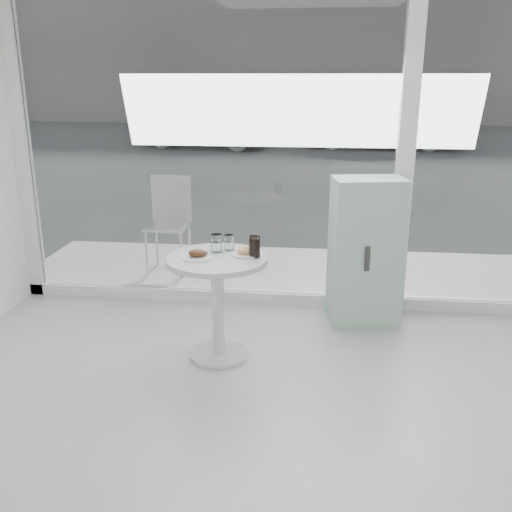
# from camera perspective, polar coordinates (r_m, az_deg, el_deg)

# --- Properties ---
(room_shell) EXTENTS (6.00, 6.00, 6.00)m
(room_shell) POSITION_cam_1_polar(r_m,az_deg,el_deg) (1.31, -2.53, 14.41)
(room_shell) COLOR white
(room_shell) RESTS_ON ground
(storefront) EXTENTS (5.00, 0.14, 3.00)m
(storefront) POSITION_cam_1_polar(r_m,az_deg,el_deg) (4.87, 5.09, 14.26)
(storefront) COLOR white
(storefront) RESTS_ON ground
(main_table) EXTENTS (0.72, 0.72, 0.77)m
(main_table) POSITION_cam_1_polar(r_m,az_deg,el_deg) (4.08, -3.88, -3.03)
(main_table) COLOR silver
(main_table) RESTS_ON ground
(patio_deck) EXTENTS (5.60, 1.60, 0.05)m
(patio_deck) POSITION_cam_1_polar(r_m,az_deg,el_deg) (5.99, 4.17, -1.61)
(patio_deck) COLOR beige
(patio_deck) RESTS_ON ground
(street) EXTENTS (40.00, 24.00, 0.00)m
(street) POSITION_cam_1_polar(r_m,az_deg,el_deg) (17.97, 5.89, 11.04)
(street) COLOR #3A3A3A
(street) RESTS_ON ground
(far_building) EXTENTS (40.00, 2.00, 8.00)m
(far_building) POSITION_cam_1_polar(r_m,az_deg,el_deg) (26.94, 6.47, 21.65)
(far_building) COLOR gray
(far_building) RESTS_ON ground
(mint_cabinet) EXTENTS (0.62, 0.47, 1.22)m
(mint_cabinet) POSITION_cam_1_polar(r_m,az_deg,el_deg) (4.76, 10.88, 0.42)
(mint_cabinet) COLOR #8BB19E
(mint_cabinet) RESTS_ON ground
(patio_chair) EXTENTS (0.42, 0.42, 0.97)m
(patio_chair) POSITION_cam_1_polar(r_m,az_deg,el_deg) (5.92, -8.66, 3.80)
(patio_chair) COLOR silver
(patio_chair) RESTS_ON patio_deck
(car_white) EXTENTS (4.12, 2.27, 1.33)m
(car_white) POSITION_cam_1_polar(r_m,az_deg,el_deg) (17.10, -5.21, 12.97)
(car_white) COLOR silver
(car_white) RESTS_ON street
(car_silver) EXTENTS (4.59, 1.77, 1.49)m
(car_silver) POSITION_cam_1_polar(r_m,az_deg,el_deg) (17.19, 12.39, 12.95)
(car_silver) COLOR #999CA0
(car_silver) RESTS_ON street
(plate_fritter) EXTENTS (0.21, 0.21, 0.07)m
(plate_fritter) POSITION_cam_1_polar(r_m,az_deg,el_deg) (3.98, -5.82, 0.10)
(plate_fritter) COLOR white
(plate_fritter) RESTS_ON main_table
(plate_donut) EXTENTS (0.21, 0.21, 0.05)m
(plate_donut) POSITION_cam_1_polar(r_m,az_deg,el_deg) (4.04, -0.99, 0.38)
(plate_donut) COLOR white
(plate_donut) RESTS_ON main_table
(water_tumbler_a) EXTENTS (0.08, 0.08, 0.13)m
(water_tumbler_a) POSITION_cam_1_polar(r_m,az_deg,el_deg) (4.12, -3.96, 1.21)
(water_tumbler_a) COLOR white
(water_tumbler_a) RESTS_ON main_table
(water_tumbler_b) EXTENTS (0.07, 0.07, 0.11)m
(water_tumbler_b) POSITION_cam_1_polar(r_m,az_deg,el_deg) (4.16, -2.71, 1.28)
(water_tumbler_b) COLOR white
(water_tumbler_b) RESTS_ON main_table
(cola_glass) EXTENTS (0.08, 0.08, 0.15)m
(cola_glass) POSITION_cam_1_polar(r_m,az_deg,el_deg) (3.98, -0.15, 0.90)
(cola_glass) COLOR white
(cola_glass) RESTS_ON main_table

